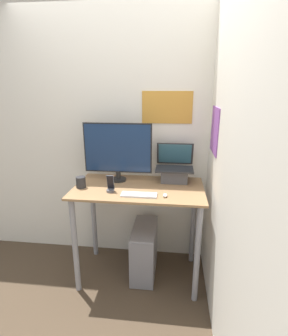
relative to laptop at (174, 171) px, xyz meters
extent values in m
plane|color=#473828|center=(-0.31, -0.53, -1.01)|extent=(12.00, 12.00, 0.00)
cube|color=silver|center=(-0.31, 0.21, 0.29)|extent=(6.00, 0.05, 2.60)
cube|color=gold|center=(-0.09, 0.18, 0.57)|extent=(0.48, 0.01, 0.30)
cube|color=silver|center=(0.35, -0.53, 0.29)|extent=(0.05, 6.00, 2.60)
cube|color=purple|center=(0.32, -0.14, 0.41)|extent=(0.01, 0.37, 0.38)
cube|color=#936D47|center=(-0.31, -0.20, -0.11)|extent=(1.15, 0.65, 0.02)
cylinder|color=gray|center=(-0.83, -0.47, -0.56)|extent=(0.05, 0.05, 0.90)
cylinder|color=gray|center=(0.21, -0.47, -0.56)|extent=(0.05, 0.05, 0.90)
cylinder|color=gray|center=(-0.83, 0.07, -0.56)|extent=(0.05, 0.05, 0.90)
cylinder|color=gray|center=(0.21, 0.07, -0.56)|extent=(0.05, 0.05, 0.90)
cube|color=#4C4C51|center=(0.00, -0.02, -0.04)|extent=(0.24, 0.15, 0.11)
cube|color=#262628|center=(0.00, -0.02, 0.03)|extent=(0.35, 0.22, 0.02)
cube|color=#262628|center=(0.00, 0.12, 0.14)|extent=(0.35, 0.07, 0.22)
cube|color=#336072|center=(0.00, 0.11, 0.14)|extent=(0.31, 0.05, 0.19)
cylinder|color=black|center=(-0.53, -0.05, -0.09)|extent=(0.15, 0.15, 0.02)
cylinder|color=black|center=(-0.53, -0.05, -0.04)|extent=(0.05, 0.05, 0.08)
cube|color=black|center=(-0.53, -0.04, 0.22)|extent=(0.63, 0.01, 0.46)
cube|color=navy|center=(-0.53, -0.05, 0.22)|extent=(0.61, 0.01, 0.44)
cube|color=silver|center=(-0.28, -0.39, -0.09)|extent=(0.29, 0.10, 0.01)
cube|color=#A8A8AD|center=(-0.28, -0.39, -0.08)|extent=(0.27, 0.09, 0.00)
ellipsoid|color=white|center=(-0.07, -0.39, -0.08)|extent=(0.04, 0.06, 0.03)
cylinder|color=#4C4C51|center=(-0.53, -0.34, -0.09)|extent=(0.07, 0.07, 0.02)
cube|color=#4C515B|center=(-0.53, -0.32, -0.01)|extent=(0.06, 0.03, 0.13)
cube|color=black|center=(-0.53, -0.33, -0.01)|extent=(0.05, 0.03, 0.12)
cube|color=gray|center=(-0.26, -0.16, -0.77)|extent=(0.22, 0.50, 0.49)
cube|color=slate|center=(-0.26, -0.41, -0.77)|extent=(0.21, 0.01, 0.47)
cylinder|color=#262628|center=(-0.82, -0.27, -0.05)|extent=(0.08, 0.08, 0.10)
camera|label=1|loc=(-0.01, -2.35, 0.75)|focal=28.00mm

